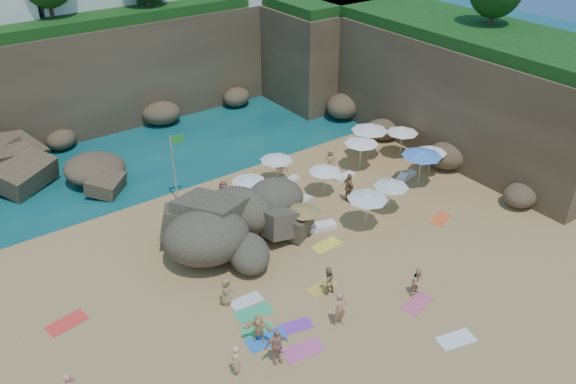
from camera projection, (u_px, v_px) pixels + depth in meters
ground at (290, 257)px, 30.58m from camera, size 120.00×120.00×0.00m
seawater at (99, 95)px, 51.46m from camera, size 120.00×120.00×0.00m
cliff_back at (135, 62)px, 46.93m from camera, size 44.00×8.00×8.00m
cliff_right at (428, 78)px, 43.61m from camera, size 8.00×30.00×8.00m
cliff_corner at (313, 46)px, 50.96m from camera, size 10.00×12.00×8.00m
rock_promontory at (7, 195)px, 36.21m from camera, size 12.00×7.00×2.00m
rock_outcrop at (244, 245)px, 31.53m from camera, size 8.08×6.46×2.98m
flag_pole at (175, 159)px, 34.38m from camera, size 0.86×0.24×4.47m
parasol_0 at (276, 158)px, 36.62m from camera, size 2.16×2.16×2.04m
parasol_1 at (325, 169)px, 35.46m from camera, size 2.05×2.05×1.94m
parasol_2 at (361, 141)px, 38.34m from camera, size 2.38×2.38×2.25m
parasol_3 at (370, 128)px, 39.68m from camera, size 2.62×2.62×2.48m
parasol_4 at (405, 108)px, 43.29m from camera, size 2.43×2.43×2.30m
parasol_5 at (249, 179)px, 34.23m from camera, size 2.13×2.13×2.02m
parasol_6 at (304, 209)px, 31.58m from camera, size 1.98×1.98×1.87m
parasol_7 at (402, 130)px, 40.00m from camera, size 2.29×2.29×2.17m
parasol_8 at (391, 184)px, 33.72m from camera, size 2.12×2.12×2.01m
parasol_9 at (368, 196)px, 32.09m from camera, size 2.39×2.39×2.26m
parasol_10 at (422, 153)px, 36.31m from camera, size 2.63×2.63×2.49m
parasol_11 at (431, 150)px, 37.71m from camera, size 2.09×2.09×1.98m
lounger_0 at (289, 181)px, 37.53m from camera, size 1.66×0.85×0.25m
lounger_1 at (252, 198)px, 35.57m from camera, size 1.86×0.99×0.28m
lounger_2 at (301, 202)px, 35.24m from camera, size 1.73×1.00×0.26m
lounger_3 at (319, 227)px, 32.85m from camera, size 2.07×1.23×0.30m
lounger_4 at (345, 177)px, 37.99m from camera, size 1.67×0.78×0.25m
lounger_5 at (407, 176)px, 38.08m from camera, size 1.70×0.81×0.25m
towel_1 at (303, 350)px, 24.81m from camera, size 1.93×1.15×0.03m
towel_3 at (257, 330)px, 25.87m from camera, size 1.63×1.16×0.03m
towel_4 at (322, 287)px, 28.43m from camera, size 1.68×0.97×0.03m
towel_5 at (246, 301)px, 27.56m from camera, size 1.63×0.87×0.03m
towel_6 at (296, 326)px, 26.09m from camera, size 1.62×1.07×0.03m
towel_7 at (67, 323)px, 26.26m from camera, size 1.93×1.20×0.03m
towel_8 at (266, 340)px, 25.35m from camera, size 1.94×1.11×0.03m
towel_9 at (417, 303)px, 27.42m from camera, size 1.84×1.18×0.03m
towel_10 at (440, 219)px, 33.79m from camera, size 1.76×1.34×0.03m
towel_11 at (254, 312)px, 26.87m from camera, size 1.89×1.16×0.03m
towel_12 at (327, 245)px, 31.52m from camera, size 1.79×1.00×0.03m
towel_13 at (456, 339)px, 25.36m from camera, size 1.90×1.28×0.03m
person_stand_1 at (327, 280)px, 27.70m from camera, size 0.82×0.67×1.56m
person_stand_2 at (281, 170)px, 37.46m from camera, size 1.11×0.72×1.59m
person_stand_3 at (349, 188)px, 35.07m from camera, size 0.62×1.19×1.95m
person_stand_4 at (331, 160)px, 38.65m from camera, size 0.82×0.88×1.61m
person_stand_5 at (224, 195)px, 34.36m from camera, size 1.85×0.93×1.91m
person_stand_6 at (236, 361)px, 23.25m from camera, size 0.43×0.61×1.59m
person_lie_1 at (277, 358)px, 24.17m from camera, size 1.44×2.02×0.45m
person_lie_2 at (227, 300)px, 27.32m from camera, size 0.99×1.57×0.39m
person_lie_3 at (259, 337)px, 25.23m from camera, size 1.98×1.98×0.39m
person_lie_4 at (339, 320)px, 26.12m from camera, size 0.71×1.82×0.43m
person_lie_5 at (417, 290)px, 27.85m from camera, size 0.86×1.57×0.57m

